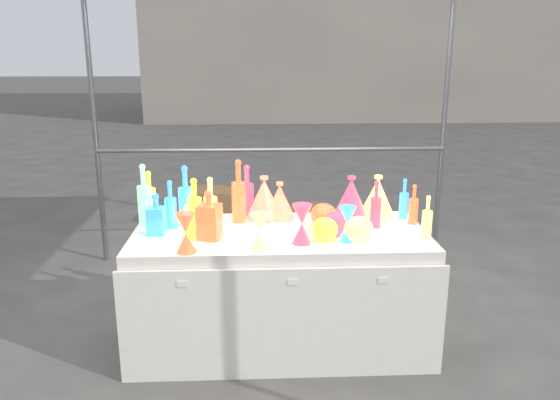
{
  "coord_description": "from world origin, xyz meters",
  "views": [
    {
      "loc": [
        -0.15,
        -3.18,
        1.82
      ],
      "look_at": [
        0.0,
        0.0,
        0.95
      ],
      "focal_mm": 35.0,
      "sensor_mm": 36.0,
      "label": 1
    }
  ],
  "objects_px": {
    "cardboard_box_closed": "(208,207)",
    "hourglass_0": "(186,233)",
    "globe_0": "(325,231)",
    "decanter_0": "(194,215)",
    "lampshade_0": "(264,197)",
    "display_table": "(280,288)",
    "bottle_0": "(149,194)"
  },
  "relations": [
    {
      "from": "globe_0",
      "to": "display_table",
      "type": "bearing_deg",
      "value": 146.0
    },
    {
      "from": "cardboard_box_closed",
      "to": "hourglass_0",
      "type": "xyz_separation_m",
      "value": [
        0.13,
        -2.83,
        0.66
      ]
    },
    {
      "from": "decanter_0",
      "to": "hourglass_0",
      "type": "xyz_separation_m",
      "value": [
        -0.02,
        -0.27,
        -0.02
      ]
    },
    {
      "from": "display_table",
      "to": "globe_0",
      "type": "relative_size",
      "value": 12.08
    },
    {
      "from": "decanter_0",
      "to": "globe_0",
      "type": "distance_m",
      "value": 0.78
    },
    {
      "from": "cardboard_box_closed",
      "to": "lampshade_0",
      "type": "height_order",
      "value": "lampshade_0"
    },
    {
      "from": "bottle_0",
      "to": "globe_0",
      "type": "height_order",
      "value": "bottle_0"
    },
    {
      "from": "display_table",
      "to": "lampshade_0",
      "type": "relative_size",
      "value": 6.46
    },
    {
      "from": "display_table",
      "to": "hourglass_0",
      "type": "bearing_deg",
      "value": -148.45
    },
    {
      "from": "decanter_0",
      "to": "cardboard_box_closed",
      "type": "bearing_deg",
      "value": 91.72
    },
    {
      "from": "lampshade_0",
      "to": "display_table",
      "type": "bearing_deg",
      "value": -69.86
    },
    {
      "from": "display_table",
      "to": "decanter_0",
      "type": "xyz_separation_m",
      "value": [
        -0.51,
        -0.06,
        0.51
      ]
    },
    {
      "from": "bottle_0",
      "to": "display_table",
      "type": "bearing_deg",
      "value": -22.92
    },
    {
      "from": "bottle_0",
      "to": "globe_0",
      "type": "distance_m",
      "value": 1.23
    },
    {
      "from": "bottle_0",
      "to": "cardboard_box_closed",
      "type": "bearing_deg",
      "value": 84.83
    },
    {
      "from": "decanter_0",
      "to": "lampshade_0",
      "type": "distance_m",
      "value": 0.55
    },
    {
      "from": "cardboard_box_closed",
      "to": "globe_0",
      "type": "xyz_separation_m",
      "value": [
        0.91,
        -2.68,
        0.61
      ]
    },
    {
      "from": "bottle_0",
      "to": "hourglass_0",
      "type": "relative_size",
      "value": 1.4
    },
    {
      "from": "globe_0",
      "to": "bottle_0",
      "type": "bearing_deg",
      "value": 154.35
    },
    {
      "from": "decanter_0",
      "to": "hourglass_0",
      "type": "relative_size",
      "value": 1.22
    },
    {
      "from": "display_table",
      "to": "cardboard_box_closed",
      "type": "distance_m",
      "value": 2.6
    },
    {
      "from": "bottle_0",
      "to": "hourglass_0",
      "type": "bearing_deg",
      "value": -64.99
    },
    {
      "from": "hourglass_0",
      "to": "globe_0",
      "type": "relative_size",
      "value": 1.47
    },
    {
      "from": "decanter_0",
      "to": "globe_0",
      "type": "bearing_deg",
      "value": -9.62
    },
    {
      "from": "bottle_0",
      "to": "lampshade_0",
      "type": "distance_m",
      "value": 0.76
    },
    {
      "from": "cardboard_box_closed",
      "to": "hourglass_0",
      "type": "distance_m",
      "value": 2.91
    },
    {
      "from": "decanter_0",
      "to": "lampshade_0",
      "type": "relative_size",
      "value": 0.95
    },
    {
      "from": "cardboard_box_closed",
      "to": "decanter_0",
      "type": "distance_m",
      "value": 2.66
    },
    {
      "from": "decanter_0",
      "to": "hourglass_0",
      "type": "distance_m",
      "value": 0.27
    },
    {
      "from": "decanter_0",
      "to": "globe_0",
      "type": "xyz_separation_m",
      "value": [
        0.77,
        -0.11,
        -0.07
      ]
    },
    {
      "from": "display_table",
      "to": "cardboard_box_closed",
      "type": "height_order",
      "value": "display_table"
    },
    {
      "from": "bottle_0",
      "to": "hourglass_0",
      "type": "xyz_separation_m",
      "value": [
        0.32,
        -0.69,
        -0.04
      ]
    }
  ]
}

